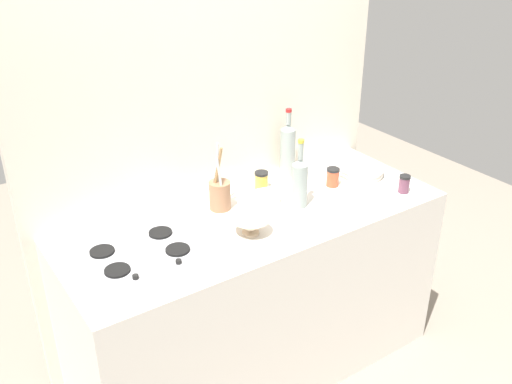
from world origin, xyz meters
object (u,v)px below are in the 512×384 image
at_px(utensil_crock, 220,194).
at_px(condiment_jar_front, 333,177).
at_px(stovetop_hob, 140,254).
at_px(mixing_bowl, 251,226).
at_px(condiment_jar_rear, 404,184).
at_px(wine_bottle_mid_left, 300,182).
at_px(butter_dish, 261,197).
at_px(wine_bottle_leftmost, 288,149).
at_px(condiment_jar_spare, 261,180).
at_px(plate_stack, 360,170).

bearing_deg(utensil_crock, condiment_jar_front, -10.76).
distance_m(stovetop_hob, mixing_bowl, 0.48).
bearing_deg(utensil_crock, condiment_jar_rear, -23.64).
xyz_separation_m(wine_bottle_mid_left, butter_dish, (-0.13, 0.13, -0.10)).
bearing_deg(wine_bottle_leftmost, stovetop_hob, -163.20).
height_order(wine_bottle_mid_left, condiment_jar_front, wine_bottle_mid_left).
bearing_deg(butter_dish, wine_bottle_leftmost, 32.11).
distance_m(wine_bottle_leftmost, mixing_bowl, 0.64).
distance_m(stovetop_hob, condiment_jar_spare, 0.79).
bearing_deg(condiment_jar_rear, mixing_bowl, 173.54).
distance_m(plate_stack, butter_dish, 0.60).
height_order(plate_stack, condiment_jar_front, condiment_jar_front).
xyz_separation_m(plate_stack, mixing_bowl, (-0.80, -0.17, 0.01)).
distance_m(wine_bottle_leftmost, butter_dish, 0.36).
relative_size(wine_bottle_mid_left, mixing_bowl, 2.01).
xyz_separation_m(wine_bottle_leftmost, condiment_jar_rear, (0.35, -0.49, -0.10)).
bearing_deg(butter_dish, wine_bottle_mid_left, -44.63).
bearing_deg(stovetop_hob, condiment_jar_rear, -8.60).
relative_size(stovetop_hob, wine_bottle_leftmost, 1.43).
bearing_deg(butter_dish, mixing_bowl, -133.80).
distance_m(wine_bottle_leftmost, condiment_jar_front, 0.28).
height_order(wine_bottle_leftmost, wine_bottle_mid_left, wine_bottle_leftmost).
height_order(wine_bottle_mid_left, condiment_jar_spare, wine_bottle_mid_left).
bearing_deg(mixing_bowl, condiment_jar_spare, 49.29).
bearing_deg(condiment_jar_front, stovetop_hob, -177.08).
xyz_separation_m(mixing_bowl, condiment_jar_rear, (0.84, -0.10, 0.01)).
xyz_separation_m(plate_stack, utensil_crock, (-0.79, 0.10, 0.05)).
height_order(stovetop_hob, condiment_jar_rear, condiment_jar_rear).
bearing_deg(mixing_bowl, condiment_jar_front, 14.67).
height_order(plate_stack, wine_bottle_mid_left, wine_bottle_mid_left).
distance_m(wine_bottle_leftmost, wine_bottle_mid_left, 0.35).
relative_size(plate_stack, butter_dish, 1.55).
bearing_deg(wine_bottle_leftmost, butter_dish, -147.89).
distance_m(stovetop_hob, condiment_jar_front, 1.07).
xyz_separation_m(mixing_bowl, condiment_jar_spare, (0.29, 0.34, 0.00)).
bearing_deg(plate_stack, utensil_crock, 172.69).
bearing_deg(condiment_jar_spare, stovetop_hob, -162.92).
distance_m(plate_stack, condiment_jar_rear, 0.27).
height_order(stovetop_hob, butter_dish, butter_dish).
bearing_deg(stovetop_hob, mixing_bowl, -12.39).
bearing_deg(wine_bottle_mid_left, plate_stack, 10.12).
relative_size(plate_stack, mixing_bowl, 1.45).
xyz_separation_m(plate_stack, condiment_jar_rear, (0.04, -0.26, 0.02)).
height_order(condiment_jar_rear, condiment_jar_spare, condiment_jar_rear).
bearing_deg(wine_bottle_leftmost, wine_bottle_mid_left, -117.98).
relative_size(mixing_bowl, condiment_jar_front, 1.76).
height_order(mixing_bowl, condiment_jar_front, condiment_jar_front).
bearing_deg(plate_stack, condiment_jar_rear, -80.88).
height_order(mixing_bowl, condiment_jar_rear, condiment_jar_rear).
distance_m(mixing_bowl, condiment_jar_spare, 0.44).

